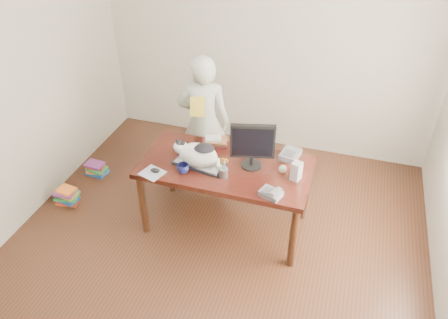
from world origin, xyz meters
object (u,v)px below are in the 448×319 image
cat (197,154)px  phone (271,193)px  keyboard (199,165)px  book_pile_a (67,196)px  coffee_mug (183,168)px  speaker (296,171)px  pen_cup (224,172)px  calculator (290,154)px  desk (228,173)px  monitor (252,144)px  baseball (283,169)px  book_stack (215,142)px  mouse (155,170)px  person (204,122)px  book_pile_b (96,169)px

cat → phone: size_ratio=2.20×
keyboard → book_pile_a: bearing=-166.2°
coffee_mug → speaker: bearing=11.9°
pen_cup → calculator: (0.52, 0.49, -0.03)m
desk → pen_cup: 0.33m
monitor → baseball: (0.29, 0.00, -0.22)m
cat → book_stack: 0.39m
desk → mouse: mouse is taller
cat → coffee_mug: 0.19m
mouse → person: (0.14, 0.95, -0.00)m
speaker → book_pile_a: bearing=-155.8°
keyboard → pen_cup: pen_cup is taller
book_pile_a → coffee_mug: bearing=-0.9°
book_pile_a → mouse: bearing=-4.9°
calculator → book_pile_b: 2.38m
monitor → mouse: monitor is taller
desk → book_pile_a: (-1.75, -0.28, -0.51)m
book_pile_a → phone: bearing=-2.6°
keyboard → calculator: (0.79, 0.40, 0.02)m
speaker → book_pile_b: bearing=-168.8°
pen_cup → coffee_mug: bearing=-172.8°
baseball → speaker: bearing=-26.1°
cat → calculator: 0.91m
baseball → book_pile_a: bearing=-173.6°
pen_cup → baseball: bearing=24.8°
cat → book_pile_b: size_ratio=1.85×
coffee_mug → book_pile_b: size_ratio=0.43×
mouse → book_pile_a: bearing=-166.9°
book_pile_a → calculator: bearing=12.5°
coffee_mug → baseball: size_ratio=1.49×
mouse → phone: phone is taller
baseball → calculator: size_ratio=0.31×
cat → person: bearing=114.3°
desk → book_stack: bearing=133.7°
book_stack → book_pile_b: book_stack is taller
keyboard → book_stack: book_stack is taller
phone → calculator: (0.05, 0.62, 0.00)m
keyboard → baseball: (0.77, 0.14, 0.02)m
phone → calculator: bearing=105.1°
pen_cup → person: 0.95m
keyboard → cat: size_ratio=1.06×
monitor → speaker: bearing=-22.3°
book_stack → calculator: bearing=-14.0°
coffee_mug → baseball: bearing=17.6°
coffee_mug → speaker: size_ratio=0.63×
cat → book_pile_b: cat is taller
desk → keyboard: keyboard is taller
mouse → calculator: bearing=46.2°
cat → book_stack: (0.05, 0.38, -0.10)m
mouse → person: size_ratio=0.07×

